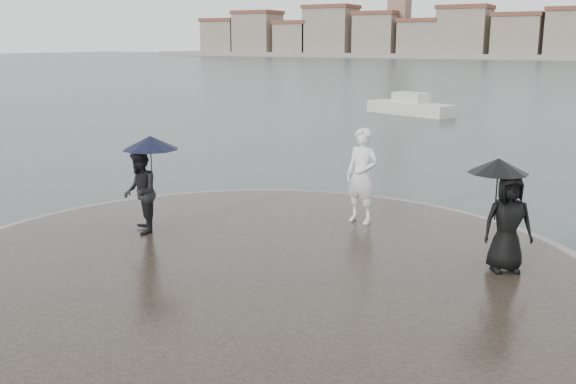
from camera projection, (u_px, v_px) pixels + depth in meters
The scene contains 6 objects.
ground at pixel (110, 370), 8.51m from camera, with size 400.00×400.00×0.00m, color #2B3835.
kerb_ring at pixel (252, 277), 11.44m from camera, with size 12.50×12.50×0.32m, color gray.
quay_tip at pixel (252, 276), 11.44m from camera, with size 11.90×11.90×0.36m, color #2D261E.
statue at pixel (362, 176), 13.96m from camera, with size 0.76×0.50×2.08m, color white.
visitor_left at pixel (143, 179), 13.14m from camera, with size 1.35×1.20×2.04m.
visitor_right at pixel (505, 208), 10.99m from camera, with size 1.27×1.06×1.95m.
Camera 1 is at (5.86, -5.58, 4.26)m, focal length 40.00 mm.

